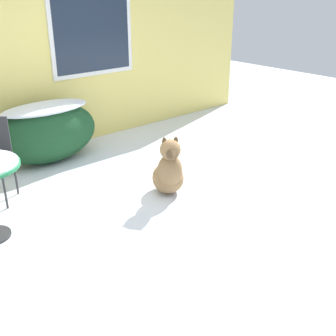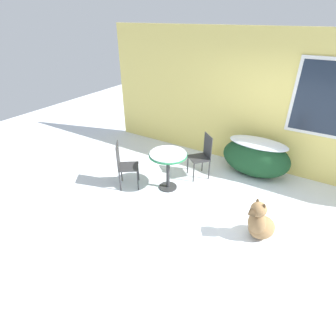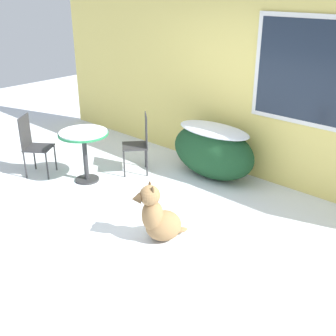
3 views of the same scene
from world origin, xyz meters
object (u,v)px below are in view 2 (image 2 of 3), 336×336
dog (260,223)px  patio_table (168,160)px  patio_chair_far_side (124,164)px  patio_chair_near_table (202,155)px

dog → patio_table: bearing=-161.2°
patio_chair_far_side → dog: patio_chair_far_side is taller
patio_chair_far_side → patio_chair_near_table: bearing=-80.5°
patio_chair_near_table → patio_chair_far_side: 1.60m
patio_table → patio_chair_far_side: bearing=-153.6°
patio_chair_near_table → dog: bearing=3.4°
patio_chair_far_side → dog: (2.65, -0.05, -0.23)m
dog → patio_chair_far_side: bearing=-149.5°
patio_chair_near_table → dog: 1.94m
patio_table → dog: 1.97m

